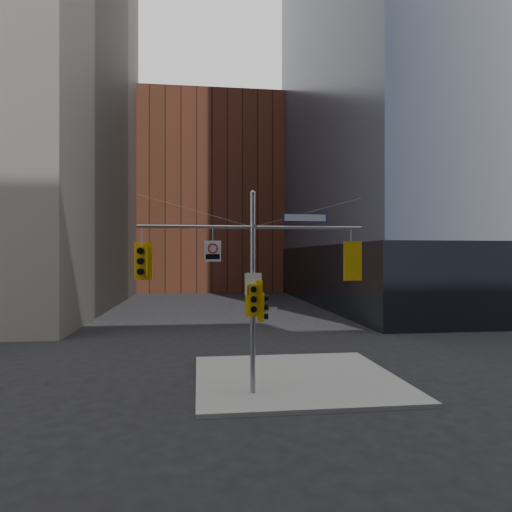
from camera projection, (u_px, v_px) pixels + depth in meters
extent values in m
plane|color=black|center=(261.00, 417.00, 14.11)|extent=(160.00, 160.00, 0.00)
cube|color=gray|center=(296.00, 378.00, 18.33)|extent=(8.00, 8.00, 0.15)
cube|color=black|center=(476.00, 274.00, 49.41)|extent=(36.40, 36.40, 6.00)
cube|color=brown|center=(210.00, 199.00, 71.65)|extent=(26.00, 20.00, 28.00)
cylinder|color=gray|center=(253.00, 295.00, 16.09)|extent=(0.18, 0.18, 7.20)
sphere|color=gray|center=(253.00, 193.00, 16.10)|extent=(0.20, 0.20, 0.20)
cylinder|color=gray|center=(196.00, 227.00, 15.84)|extent=(4.00, 0.11, 0.11)
cylinder|color=gray|center=(308.00, 228.00, 16.35)|extent=(4.00, 0.11, 0.11)
cylinder|color=gray|center=(254.00, 226.00, 15.75)|extent=(0.10, 0.70, 0.10)
cylinder|color=gray|center=(196.00, 211.00, 15.84)|extent=(4.00, 0.02, 1.12)
cylinder|color=gray|center=(308.00, 212.00, 16.35)|extent=(4.00, 0.02, 1.12)
cube|color=#E1A70B|center=(142.00, 261.00, 15.61)|extent=(0.37, 0.28, 1.05)
cube|color=#E1A70B|center=(143.00, 261.00, 15.79)|extent=(0.62, 0.12, 1.30)
cylinder|color=black|center=(141.00, 251.00, 15.41)|extent=(0.24, 0.19, 0.22)
cylinder|color=black|center=(141.00, 251.00, 15.49)|extent=(0.19, 0.04, 0.19)
cylinder|color=black|center=(141.00, 261.00, 15.41)|extent=(0.24, 0.19, 0.22)
cylinder|color=black|center=(141.00, 261.00, 15.49)|extent=(0.19, 0.04, 0.19)
cylinder|color=black|center=(141.00, 272.00, 15.41)|extent=(0.24, 0.19, 0.22)
cylinder|color=black|center=(141.00, 272.00, 15.49)|extent=(0.19, 0.04, 0.19)
cube|color=#E1A70B|center=(351.00, 261.00, 16.55)|extent=(0.37, 0.26, 1.14)
cube|color=#E1A70B|center=(353.00, 261.00, 16.36)|extent=(0.67, 0.04, 1.41)
cylinder|color=black|center=(349.00, 251.00, 16.77)|extent=(0.24, 0.17, 0.24)
cylinder|color=black|center=(350.00, 251.00, 16.68)|extent=(0.21, 0.02, 0.21)
cylinder|color=black|center=(349.00, 261.00, 16.77)|extent=(0.24, 0.17, 0.24)
cylinder|color=black|center=(350.00, 261.00, 16.68)|extent=(0.21, 0.02, 0.21)
cylinder|color=black|center=(349.00, 271.00, 16.77)|extent=(0.24, 0.17, 0.24)
cylinder|color=#0CE559|center=(350.00, 271.00, 16.68)|extent=(0.21, 0.02, 0.21)
cube|color=#E1A70B|center=(261.00, 307.00, 16.13)|extent=(0.24, 0.33, 0.99)
cylinder|color=black|center=(266.00, 298.00, 16.14)|extent=(0.16, 0.22, 0.21)
cylinder|color=black|center=(264.00, 298.00, 16.14)|extent=(0.03, 0.18, 0.18)
cylinder|color=black|center=(266.00, 307.00, 16.14)|extent=(0.16, 0.22, 0.21)
cylinder|color=black|center=(264.00, 307.00, 16.14)|extent=(0.03, 0.18, 0.18)
cylinder|color=black|center=(266.00, 316.00, 16.14)|extent=(0.16, 0.22, 0.21)
cylinder|color=black|center=(264.00, 316.00, 16.14)|extent=(0.03, 0.18, 0.18)
cube|color=#E1A70B|center=(254.00, 299.00, 15.82)|extent=(0.36, 0.28, 1.03)
cube|color=#E1A70B|center=(254.00, 298.00, 15.99)|extent=(0.61, 0.12, 1.27)
cylinder|color=black|center=(254.00, 289.00, 15.62)|extent=(0.24, 0.19, 0.22)
cylinder|color=black|center=(254.00, 289.00, 15.70)|extent=(0.19, 0.05, 0.19)
cylinder|color=black|center=(254.00, 299.00, 15.62)|extent=(0.24, 0.19, 0.22)
cylinder|color=black|center=(254.00, 299.00, 15.70)|extent=(0.19, 0.05, 0.19)
cylinder|color=black|center=(254.00, 309.00, 15.62)|extent=(0.24, 0.19, 0.22)
cylinder|color=black|center=(254.00, 309.00, 15.70)|extent=(0.19, 0.05, 0.19)
cube|color=navy|center=(305.00, 218.00, 16.34)|extent=(1.61, 0.05, 0.31)
cube|color=silver|center=(305.00, 218.00, 16.31)|extent=(1.51, 0.03, 0.24)
cube|color=silver|center=(213.00, 251.00, 15.90)|extent=(0.58, 0.10, 0.73)
torus|color=#B20A0A|center=(213.00, 248.00, 15.88)|extent=(0.36, 0.09, 0.36)
cube|color=black|center=(213.00, 257.00, 15.88)|extent=(0.49, 0.07, 0.18)
cube|color=silver|center=(253.00, 284.00, 15.98)|extent=(0.60, 0.04, 0.78)
cube|color=#D88C00|center=(253.00, 290.00, 15.96)|extent=(0.43, 0.02, 0.35)
cube|color=silver|center=(265.00, 310.00, 16.15)|extent=(0.81, 0.13, 0.16)
cube|color=#145926|center=(251.00, 316.00, 16.54)|extent=(0.03, 0.69, 0.14)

